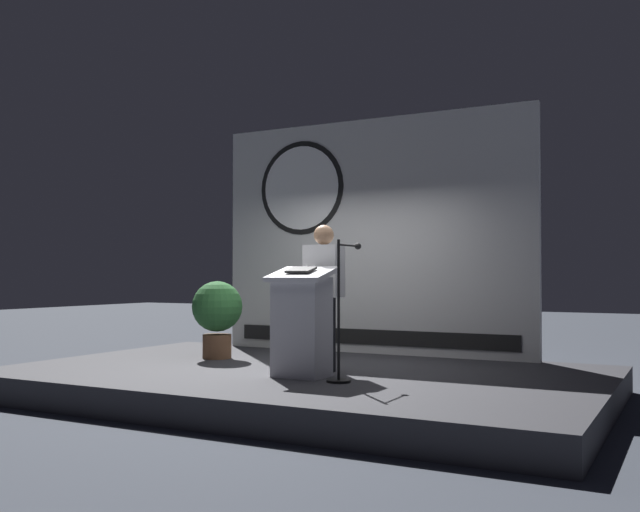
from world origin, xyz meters
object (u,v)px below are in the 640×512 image
(speaker_person, at_px, (324,296))
(microphone_stand, at_px, (342,331))
(podium, at_px, (302,323))
(potted_plant, at_px, (217,312))

(speaker_person, bearing_deg, microphone_stand, -48.89)
(podium, height_order, potted_plant, podium)
(microphone_stand, relative_size, potted_plant, 1.44)
(microphone_stand, bearing_deg, podium, 170.29)
(podium, xyz_separation_m, speaker_person, (0.00, 0.48, 0.26))
(microphone_stand, bearing_deg, speaker_person, 131.11)
(microphone_stand, distance_m, potted_plant, 2.46)
(podium, relative_size, microphone_stand, 0.82)
(podium, xyz_separation_m, potted_plant, (-1.74, 0.92, 0.03))
(potted_plant, bearing_deg, speaker_person, -14.18)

